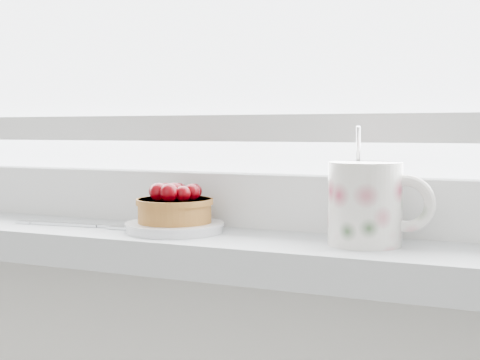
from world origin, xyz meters
The scene contains 4 objects.
saucer centered at (-0.07, 1.88, 0.95)m, with size 0.12×0.12×0.01m, color white.
raspberry_tart centered at (-0.07, 1.88, 0.97)m, with size 0.10×0.10×0.05m.
floral_mug centered at (0.18, 1.88, 0.99)m, with size 0.12×0.09×0.13m.
fork centered at (-0.20, 1.87, 0.94)m, with size 0.21×0.04×0.00m.
Camera 1 is at (0.35, 1.16, 1.07)m, focal length 50.00 mm.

